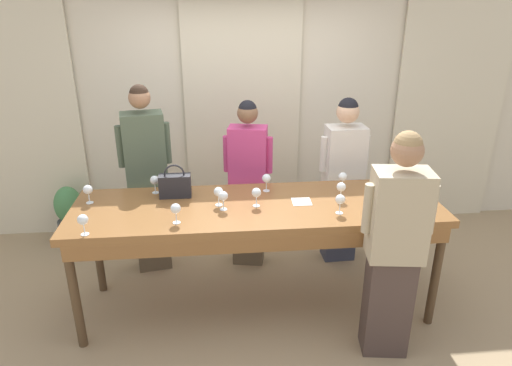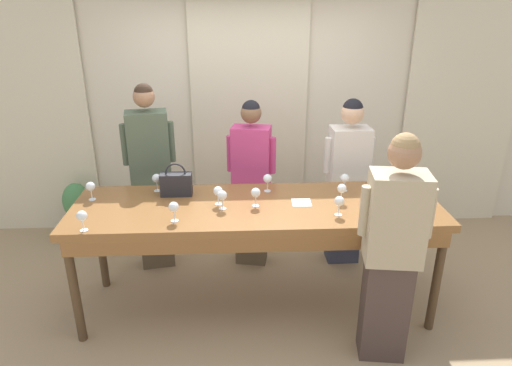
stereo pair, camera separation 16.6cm
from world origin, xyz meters
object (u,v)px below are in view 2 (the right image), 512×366
wine_bottle (416,197)px  wine_glass_by_handbag (342,189)px  wine_glass_back_mid (256,193)px  wine_glass_near_host (156,179)px  handbag (176,184)px  host_pouring (392,250)px  guest_pink_top (251,183)px  wine_glass_center_right (222,196)px  guest_cream_sweater (347,181)px  wine_glass_center_mid (345,179)px  wine_glass_front_left (339,202)px  potted_plant (78,211)px  wine_glass_back_right (90,187)px  tasting_bar (257,215)px  wine_glass_back_left (174,207)px  wine_glass_front_mid (218,191)px  wine_glass_front_right (82,216)px  guest_olive_jacket (151,177)px  wine_glass_center_left (268,179)px

wine_bottle → wine_glass_by_handbag: 0.57m
wine_glass_back_mid → wine_glass_near_host: bearing=157.3°
handbag → host_pouring: 1.80m
wine_glass_near_host → guest_pink_top: guest_pink_top is taller
handbag → wine_glass_center_right: size_ratio=1.83×
wine_bottle → guest_cream_sweater: guest_cream_sweater is taller
wine_glass_center_mid → wine_glass_front_left: bearing=-107.8°
wine_glass_back_mid → wine_glass_near_host: 0.90m
wine_bottle → guest_pink_top: bearing=144.3°
wine_glass_near_host → potted_plant: size_ratio=0.24×
handbag → wine_glass_back_right: 0.69m
wine_bottle → wine_glass_front_left: size_ratio=1.99×
wine_glass_back_right → host_pouring: size_ratio=0.09×
wine_glass_center_right → wine_glass_near_host: 0.69m
wine_glass_center_mid → guest_cream_sweater: (0.15, 0.50, -0.22)m
tasting_bar → wine_glass_back_mid: bearing=-140.7°
wine_glass_center_mid → guest_cream_sweater: 0.56m
wine_bottle → wine_glass_near_host: 2.13m
wine_glass_back_left → potted_plant: 2.18m
wine_bottle → wine_glass_front_mid: size_ratio=1.99×
wine_glass_back_right → wine_glass_back_left: bearing=-30.3°
wine_glass_back_left → guest_pink_top: (0.61, 1.00, -0.22)m
wine_glass_front_left → host_pouring: (0.30, -0.40, -0.20)m
tasting_bar → wine_glass_back_left: wine_glass_back_left is taller
wine_glass_front_right → guest_olive_jacket: bearing=75.4°
wine_glass_center_right → wine_glass_center_mid: bearing=16.6°
wine_glass_center_mid → guest_cream_sweater: size_ratio=0.09×
wine_glass_center_mid → handbag: bearing=-179.3°
wine_glass_front_left → guest_olive_jacket: guest_olive_jacket is taller
wine_glass_by_handbag → tasting_bar: bearing=-176.7°
wine_bottle → wine_glass_by_handbag: bearing=161.9°
wine_glass_front_mid → guest_cream_sweater: guest_cream_sweater is taller
wine_glass_center_mid → wine_glass_back_left: (-1.39, -0.50, 0.00)m
wine_glass_front_left → guest_cream_sweater: (0.30, 0.96, -0.22)m
tasting_bar → wine_glass_front_left: wine_glass_front_left is taller
wine_glass_center_mid → host_pouring: bearing=-80.3°
wine_glass_front_right → host_pouring: host_pouring is taller
wine_glass_center_left → tasting_bar: bearing=-110.3°
tasting_bar → wine_glass_front_mid: size_ratio=19.09×
wine_glass_front_right → handbag: bearing=45.6°
wine_glass_back_right → guest_cream_sweater: guest_cream_sweater is taller
wine_glass_center_right → wine_glass_by_handbag: size_ratio=1.00×
wine_glass_center_mid → guest_pink_top: 0.95m
tasting_bar → wine_glass_center_mid: bearing=18.9°
wine_glass_center_mid → wine_glass_near_host: bearing=177.2°
wine_glass_near_host → wine_glass_back_left: bearing=-69.8°
handbag → guest_cream_sweater: bearing=18.0°
guest_olive_jacket → wine_glass_front_mid: bearing=-47.6°
wine_glass_center_right → wine_bottle: bearing=-3.5°
wine_glass_center_left → wine_glass_near_host: size_ratio=1.00×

